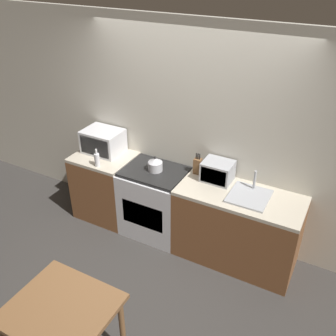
% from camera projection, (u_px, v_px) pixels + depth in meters
% --- Properties ---
extents(ground_plane, '(16.00, 16.00, 0.00)m').
position_uv_depth(ground_plane, '(142.00, 282.00, 4.12)').
color(ground_plane, '#33302D').
extents(wall_back, '(10.00, 0.06, 2.60)m').
position_uv_depth(wall_back, '(192.00, 134.00, 4.36)').
color(wall_back, beige).
rests_on(wall_back, ground_plane).
extents(counter_left_run, '(0.74, 0.62, 0.90)m').
position_uv_depth(counter_left_run, '(106.00, 185.00, 4.97)').
color(counter_left_run, brown).
rests_on(counter_left_run, ground_plane).
extents(counter_right_run, '(1.37, 0.62, 0.90)m').
position_uv_depth(counter_right_run, '(237.00, 227.00, 4.23)').
color(counter_right_run, brown).
rests_on(counter_right_run, ground_plane).
extents(stove_range, '(0.76, 0.62, 0.90)m').
position_uv_depth(stove_range, '(155.00, 201.00, 4.66)').
color(stove_range, silver).
rests_on(stove_range, ground_plane).
extents(kettle, '(0.17, 0.17, 0.19)m').
position_uv_depth(kettle, '(155.00, 164.00, 4.39)').
color(kettle, '#B7B7BC').
rests_on(kettle, stove_range).
extents(microwave, '(0.48, 0.37, 0.30)m').
position_uv_depth(microwave, '(103.00, 141.00, 4.76)').
color(microwave, silver).
rests_on(microwave, counter_left_run).
extents(bottle, '(0.06, 0.06, 0.23)m').
position_uv_depth(bottle, '(97.00, 160.00, 4.48)').
color(bottle, silver).
rests_on(bottle, counter_left_run).
extents(knife_block, '(0.08, 0.08, 0.26)m').
position_uv_depth(knife_block, '(198.00, 166.00, 4.33)').
color(knife_block, brown).
rests_on(knife_block, counter_right_run).
extents(toaster_oven, '(0.34, 0.27, 0.23)m').
position_uv_depth(toaster_oven, '(218.00, 171.00, 4.19)').
color(toaster_oven, '#999BA0').
rests_on(toaster_oven, counter_right_run).
extents(sink_basin, '(0.41, 0.44, 0.24)m').
position_uv_depth(sink_basin, '(249.00, 195.00, 3.96)').
color(sink_basin, '#999BA0').
rests_on(sink_basin, counter_right_run).
extents(dining_table, '(0.81, 0.73, 0.77)m').
position_uv_depth(dining_table, '(62.00, 317.00, 2.97)').
color(dining_table, brown).
rests_on(dining_table, ground_plane).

